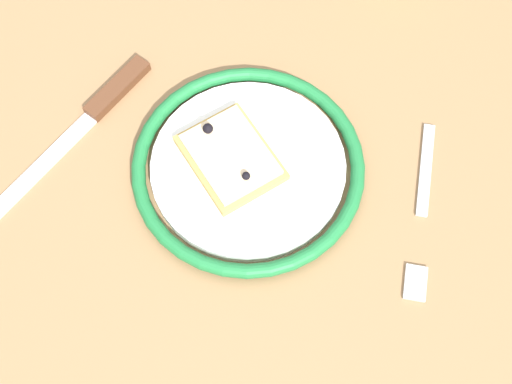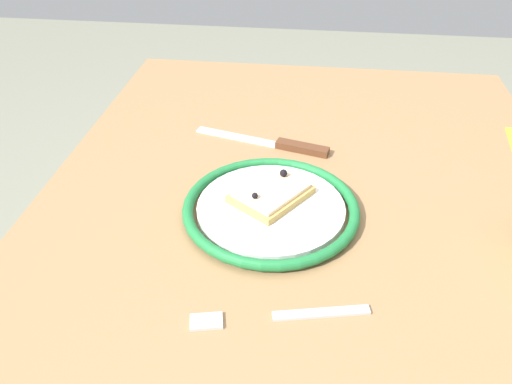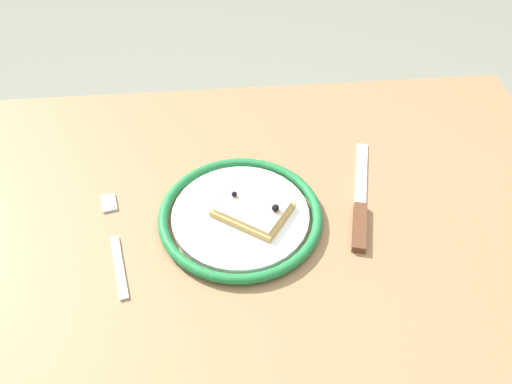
% 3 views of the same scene
% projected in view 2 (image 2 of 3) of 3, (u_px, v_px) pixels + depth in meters
% --- Properties ---
extents(dining_table, '(1.00, 0.79, 0.73)m').
position_uv_depth(dining_table, '(302.00, 247.00, 0.81)').
color(dining_table, '#936D47').
rests_on(dining_table, ground_plane).
extents(plate, '(0.25, 0.25, 0.02)m').
position_uv_depth(plate, '(269.00, 208.00, 0.71)').
color(plate, white).
rests_on(plate, dining_table).
extents(pizza_slice_near, '(0.13, 0.13, 0.03)m').
position_uv_depth(pizza_slice_near, '(269.00, 193.00, 0.72)').
color(pizza_slice_near, tan).
rests_on(pizza_slice_near, plate).
extents(knife, '(0.08, 0.24, 0.01)m').
position_uv_depth(knife, '(282.00, 145.00, 0.86)').
color(knife, silver).
rests_on(knife, dining_table).
extents(fork, '(0.06, 0.20, 0.00)m').
position_uv_depth(fork, '(276.00, 316.00, 0.56)').
color(fork, '#BABABA').
rests_on(fork, dining_table).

